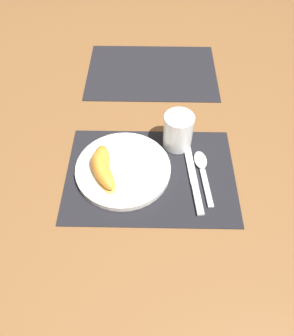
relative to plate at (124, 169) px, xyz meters
name	(u,v)px	position (x,y,z in m)	size (l,w,h in m)	color
ground_plane	(151,175)	(0.07, -0.01, -0.01)	(3.00, 3.00, 0.00)	brown
placemat	(151,174)	(0.07, -0.01, -0.01)	(0.44, 0.31, 0.00)	black
placemat_far	(151,72)	(0.07, 0.43, -0.01)	(0.44, 0.31, 0.00)	black
plate	(124,169)	(0.00, 0.00, 0.00)	(0.25, 0.25, 0.02)	white
juice_glass	(179,133)	(0.14, 0.10, 0.04)	(0.08, 0.08, 0.10)	silver
knife	(194,179)	(0.18, -0.02, -0.01)	(0.04, 0.22, 0.01)	silver
spoon	(203,167)	(0.21, 0.01, 0.00)	(0.04, 0.18, 0.01)	silver
fork	(126,165)	(0.01, 0.01, 0.01)	(0.20, 0.06, 0.00)	silver
citrus_wedge_0	(102,161)	(-0.05, 0.01, 0.02)	(0.05, 0.10, 0.04)	#F7C656
citrus_wedge_1	(101,167)	(-0.06, -0.01, 0.03)	(0.07, 0.10, 0.04)	#F7C656
citrus_wedge_2	(103,173)	(-0.05, -0.03, 0.02)	(0.10, 0.13, 0.04)	#F7C656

